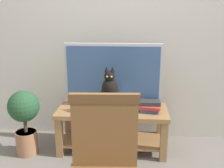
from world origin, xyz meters
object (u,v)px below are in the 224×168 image
object	(u,v)px
tv	(113,74)
wooden_chair	(103,164)
cat	(110,91)
potted_plant	(25,117)
media_box	(110,108)
tv_stand	(112,122)
book_stack	(149,106)

from	to	relation	value
tv	wooden_chair	world-z (taller)	tv
cat	potted_plant	distance (m)	0.93
media_box	tv_stand	bearing A→B (deg)	79.64
tv_stand	cat	xyz separation A→B (m)	(-0.01, -0.10, 0.38)
potted_plant	tv_stand	bearing A→B (deg)	10.78
wooden_chair	potted_plant	distance (m)	1.43
tv_stand	media_box	xyz separation A→B (m)	(-0.02, -0.09, 0.19)
tv	cat	distance (m)	0.24
tv	cat	size ratio (longest dim) A/B	2.50
tv	book_stack	distance (m)	0.51
media_box	book_stack	world-z (taller)	book_stack
cat	book_stack	xyz separation A→B (m)	(0.40, 0.08, -0.17)
tv_stand	media_box	size ratio (longest dim) A/B	2.82
tv	wooden_chair	size ratio (longest dim) A/B	1.04
cat	media_box	bearing A→B (deg)	94.46
tv_stand	tv	xyz separation A→B (m)	(0.00, 0.10, 0.51)
book_stack	media_box	bearing A→B (deg)	-171.64
media_box	potted_plant	size ratio (longest dim) A/B	0.59
media_box	book_stack	bearing A→B (deg)	8.36
tv_stand	media_box	bearing A→B (deg)	-100.36
wooden_chair	book_stack	xyz separation A→B (m)	(0.35, 1.20, -0.05)
media_box	wooden_chair	xyz separation A→B (m)	(0.06, -1.14, 0.06)
tv_stand	wooden_chair	xyz separation A→B (m)	(0.04, -1.23, 0.25)
media_box	potted_plant	bearing A→B (deg)	-174.61
book_stack	tv	bearing A→B (deg)	161.63
media_box	wooden_chair	world-z (taller)	wooden_chair
tv	cat	world-z (taller)	tv
tv_stand	tv	bearing A→B (deg)	89.99
tv_stand	potted_plant	size ratio (longest dim) A/B	1.67
media_box	potted_plant	xyz separation A→B (m)	(-0.88, -0.08, -0.09)
wooden_chair	potted_plant	world-z (taller)	wooden_chair
media_box	wooden_chair	bearing A→B (deg)	-87.18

